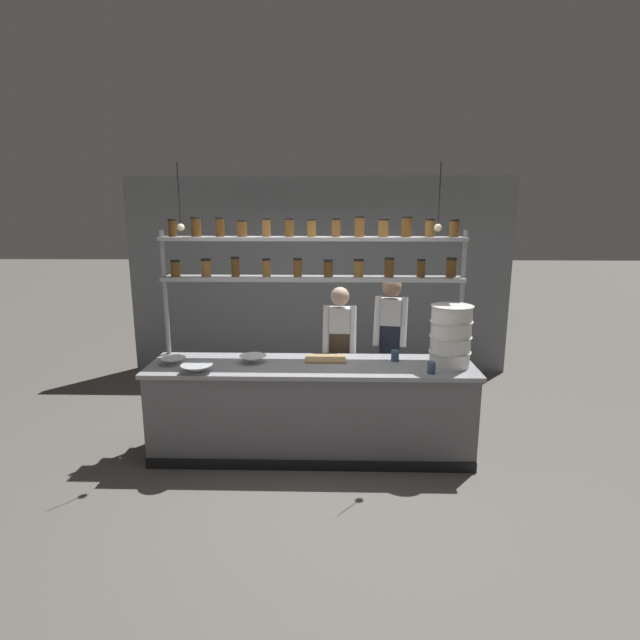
# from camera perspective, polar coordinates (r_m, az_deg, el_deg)

# --- Properties ---
(ground_plane) EXTENTS (40.00, 40.00, 0.00)m
(ground_plane) POSITION_cam_1_polar(r_m,az_deg,el_deg) (5.19, -0.96, -14.82)
(ground_plane) COLOR #5B5651
(back_wall) EXTENTS (5.54, 0.12, 2.85)m
(back_wall) POSITION_cam_1_polar(r_m,az_deg,el_deg) (7.33, -0.12, 4.95)
(back_wall) COLOR gray
(back_wall) RESTS_ON ground_plane
(prep_counter) EXTENTS (3.14, 0.76, 0.92)m
(prep_counter) POSITION_cam_1_polar(r_m,az_deg,el_deg) (4.99, -0.98, -10.13)
(prep_counter) COLOR slate
(prep_counter) RESTS_ON ground_plane
(spice_shelf_unit) EXTENTS (3.03, 0.28, 2.32)m
(spice_shelf_unit) POSITION_cam_1_polar(r_m,az_deg,el_deg) (4.97, -0.70, 6.75)
(spice_shelf_unit) COLOR #999BA0
(spice_shelf_unit) RESTS_ON ground_plane
(chef_left) EXTENTS (0.37, 0.29, 1.58)m
(chef_left) POSITION_cam_1_polar(r_m,az_deg,el_deg) (5.43, 2.24, -3.33)
(chef_left) COLOR black
(chef_left) RESTS_ON ground_plane
(chef_center) EXTENTS (0.40, 0.32, 1.67)m
(chef_center) POSITION_cam_1_polar(r_m,az_deg,el_deg) (5.55, 8.02, -2.42)
(chef_center) COLOR black
(chef_center) RESTS_ON ground_plane
(container_stack) EXTENTS (0.40, 0.40, 0.59)m
(container_stack) POSITION_cam_1_polar(r_m,az_deg,el_deg) (4.87, 14.71, -1.77)
(container_stack) COLOR white
(container_stack) RESTS_ON prep_counter
(cutting_board) EXTENTS (0.40, 0.26, 0.02)m
(cutting_board) POSITION_cam_1_polar(r_m,az_deg,el_deg) (4.96, 0.65, -4.47)
(cutting_board) COLOR #A88456
(cutting_board) RESTS_ON prep_counter
(prep_bowl_near_left) EXTENTS (0.26, 0.26, 0.07)m
(prep_bowl_near_left) POSITION_cam_1_polar(r_m,az_deg,el_deg) (4.92, -7.67, -4.46)
(prep_bowl_near_left) COLOR white
(prep_bowl_near_left) RESTS_ON prep_counter
(prep_bowl_center_front) EXTENTS (0.24, 0.24, 0.07)m
(prep_bowl_center_front) POSITION_cam_1_polar(r_m,az_deg,el_deg) (5.03, -16.41, -4.53)
(prep_bowl_center_front) COLOR white
(prep_bowl_center_front) RESTS_ON prep_counter
(prep_bowl_center_back) EXTENTS (0.29, 0.29, 0.08)m
(prep_bowl_center_back) POSITION_cam_1_polar(r_m,az_deg,el_deg) (4.71, -13.89, -5.44)
(prep_bowl_center_back) COLOR #B2B7BC
(prep_bowl_center_back) RESTS_ON prep_counter
(serving_cup_front) EXTENTS (0.08, 0.08, 0.11)m
(serving_cup_front) POSITION_cam_1_polar(r_m,az_deg,el_deg) (4.98, 8.57, -4.06)
(serving_cup_front) COLOR #334C70
(serving_cup_front) RESTS_ON prep_counter
(serving_cup_by_board) EXTENTS (0.07, 0.07, 0.11)m
(serving_cup_by_board) POSITION_cam_1_polar(r_m,az_deg,el_deg) (4.67, 12.61, -5.33)
(serving_cup_by_board) COLOR #334C70
(serving_cup_by_board) RESTS_ON prep_counter
(pendant_light_row) EXTENTS (2.42, 0.07, 0.61)m
(pendant_light_row) POSITION_cam_1_polar(r_m,az_deg,el_deg) (4.62, -1.33, 10.87)
(pendant_light_row) COLOR black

